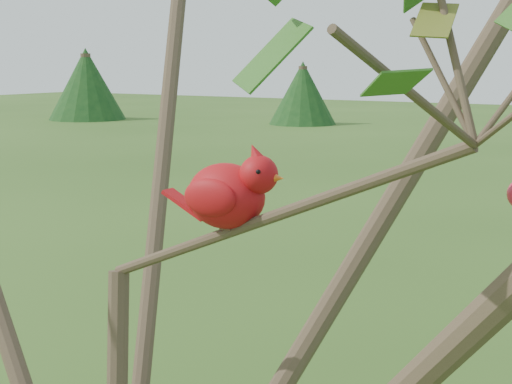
% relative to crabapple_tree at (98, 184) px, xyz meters
% --- Properties ---
extents(crabapple_tree, '(2.35, 2.05, 2.95)m').
position_rel_crabapple_tree_xyz_m(crabapple_tree, '(0.00, 0.00, 0.00)').
color(crabapple_tree, '#3E2F21').
rests_on(crabapple_tree, ground).
extents(cardinal, '(0.20, 0.11, 0.14)m').
position_rel_crabapple_tree_xyz_m(cardinal, '(0.16, 0.11, -0.01)').
color(cardinal, red).
rests_on(cardinal, ground).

